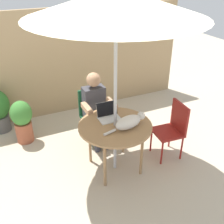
{
  "coord_description": "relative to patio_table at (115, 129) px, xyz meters",
  "views": [
    {
      "loc": [
        -1.33,
        -2.76,
        2.68
      ],
      "look_at": [
        0.0,
        0.1,
        0.89
      ],
      "focal_mm": 42.95,
      "sensor_mm": 36.0,
      "label": 1
    }
  ],
  "objects": [
    {
      "name": "patio_table",
      "position": [
        0.0,
        0.0,
        0.0
      ],
      "size": [
        1.01,
        1.01,
        0.74
      ],
      "color": "#9E754C",
      "rests_on": "ground"
    },
    {
      "name": "chair_empty",
      "position": [
        0.93,
        -0.07,
        -0.16
      ],
      "size": [
        0.43,
        0.43,
        0.88
      ],
      "color": "maroon",
      "rests_on": "ground"
    },
    {
      "name": "person_seated",
      "position": [
        0.0,
        0.71,
        0.01
      ],
      "size": [
        0.48,
        0.48,
        1.22
      ],
      "color": "#3F3F47",
      "rests_on": "ground"
    },
    {
      "name": "laptop",
      "position": [
        -0.01,
        0.22,
        0.13
      ],
      "size": [
        0.31,
        0.26,
        0.21
      ],
      "color": "silver",
      "rests_on": "patio_table"
    },
    {
      "name": "fence_back",
      "position": [
        0.0,
        2.02,
        0.32
      ],
      "size": [
        4.7,
        0.08,
        1.99
      ],
      "primitive_type": "cube",
      "color": "tan",
      "rests_on": "ground"
    },
    {
      "name": "potted_plant_by_chair",
      "position": [
        -1.09,
        1.26,
        -0.27
      ],
      "size": [
        0.35,
        0.35,
        0.74
      ],
      "color": "#9E5138",
      "rests_on": "ground"
    },
    {
      "name": "cat",
      "position": [
        0.15,
        -0.13,
        0.15
      ],
      "size": [
        0.65,
        0.27,
        0.17
      ],
      "color": "silver",
      "rests_on": "patio_table"
    },
    {
      "name": "patio_umbrella",
      "position": [
        0.0,
        0.0,
        1.61
      ],
      "size": [
        2.06,
        2.06,
        2.45
      ],
      "color": "#B7B7BC",
      "rests_on": "ground"
    },
    {
      "name": "ground_plane",
      "position": [
        0.0,
        0.0,
        -0.68
      ],
      "size": [
        14.0,
        14.0,
        0.0
      ],
      "primitive_type": "plane",
      "color": "#BCAD93"
    },
    {
      "name": "chair_occupied",
      "position": [
        0.0,
        0.87,
        -0.16
      ],
      "size": [
        0.4,
        0.4,
        0.88
      ],
      "color": "#194C2D",
      "rests_on": "ground"
    }
  ]
}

